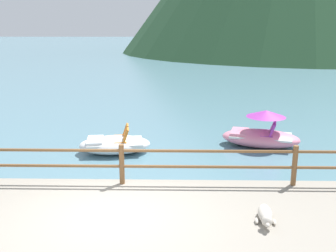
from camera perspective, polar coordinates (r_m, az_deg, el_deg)
name	(u,v)px	position (r m, az deg, el deg)	size (l,w,h in m)	color
ground_plane	(166,60)	(47.05, -0.33, 9.68)	(200.00, 200.00, 0.00)	slate
dock_railing	(122,160)	(9.02, -6.83, -5.00)	(23.92, 0.12, 0.95)	brown
dog_resting	(265,215)	(7.71, 14.10, -12.56)	(0.41, 1.07, 0.26)	beige
pedal_boat_0	(115,144)	(12.60, -7.87, -2.66)	(2.43, 1.66, 0.86)	white
pedal_boat_3	(261,134)	(13.48, 13.51, -1.19)	(2.85, 2.00, 1.25)	pink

